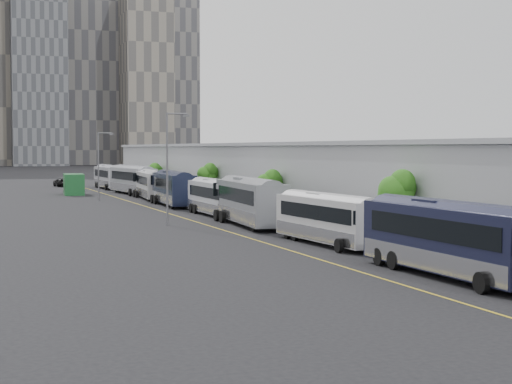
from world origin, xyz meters
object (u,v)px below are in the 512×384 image
bus_7 (133,182)px  bus_3 (250,206)px  bus_1 (449,245)px  street_lamp_near (169,161)px  shipping_container (74,184)px  bus_8 (109,179)px  bus_5 (174,191)px  street_lamp_far (100,161)px  bus_4 (216,200)px  bus_2 (328,223)px  suv (63,183)px  bus_6 (151,187)px

bus_7 → bus_3: bearing=-96.3°
bus_1 → street_lamp_near: street_lamp_near is taller
shipping_container → bus_7: bearing=-3.4°
bus_1 → bus_8: (-0.12, 101.18, -0.02)m
bus_5 → bus_8: size_ratio=1.04×
bus_3 → bus_8: bearing=94.2°
street_lamp_far → bus_4: bearing=-76.6°
bus_5 → bus_2: bearing=-85.9°
suv → street_lamp_far: bearing=-95.7°
bus_4 → street_lamp_near: street_lamp_near is taller
bus_1 → bus_5: 57.61m
bus_3 → bus_8: bus_3 is taller
bus_5 → street_lamp_near: (-6.32, -23.96, 3.85)m
bus_5 → bus_8: bus_5 is taller
bus_6 → street_lamp_far: bearing=-168.7°
bus_1 → bus_2: size_ratio=1.11×
bus_1 → suv: bearing=91.8°
bus_6 → street_lamp_far: (-6.76, -0.75, 3.40)m
bus_3 → bus_1: bearing=-85.7°
bus_1 → bus_6: 71.30m
bus_1 → bus_2: 15.50m
bus_6 → shipping_container: size_ratio=2.26×
bus_2 → bus_5: size_ratio=0.88×
bus_3 → shipping_container: bearing=102.4°
bus_6 → bus_8: bus_8 is taller
bus_1 → bus_3: size_ratio=0.95×
bus_4 → street_lamp_near: size_ratio=1.27×
bus_4 → bus_5: bus_5 is taller
bus_2 → shipping_container: size_ratio=2.09×
bus_2 → suv: (-6.57, 96.11, -0.78)m
street_lamp_far → bus_2: bearing=-83.1°
bus_8 → street_lamp_far: size_ratio=1.54×
bus_6 → bus_8: 29.88m
bus_4 → bus_6: bus_6 is taller
bus_3 → suv: bearing=98.6°
bus_5 → bus_7: 26.25m
shipping_container → bus_6: bearing=-54.6°
bus_5 → shipping_container: bus_5 is taller
bus_7 → bus_2: bearing=-96.0°
bus_2 → street_lamp_near: (-6.69, 18.16, 4.05)m
bus_8 → bus_2: bearing=-90.8°
bus_7 → bus_8: bearing=85.7°
bus_6 → suv: size_ratio=2.59×
bus_4 → suv: (-6.60, 69.32, -0.81)m
bus_4 → bus_7: size_ratio=0.86×
bus_4 → street_lamp_near: 11.66m
bus_2 → bus_6: bus_6 is taller
bus_1 → bus_6: bus_1 is taller
bus_8 → bus_1: bearing=-91.0°
bus_7 → suv: (-6.70, 27.76, -1.03)m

